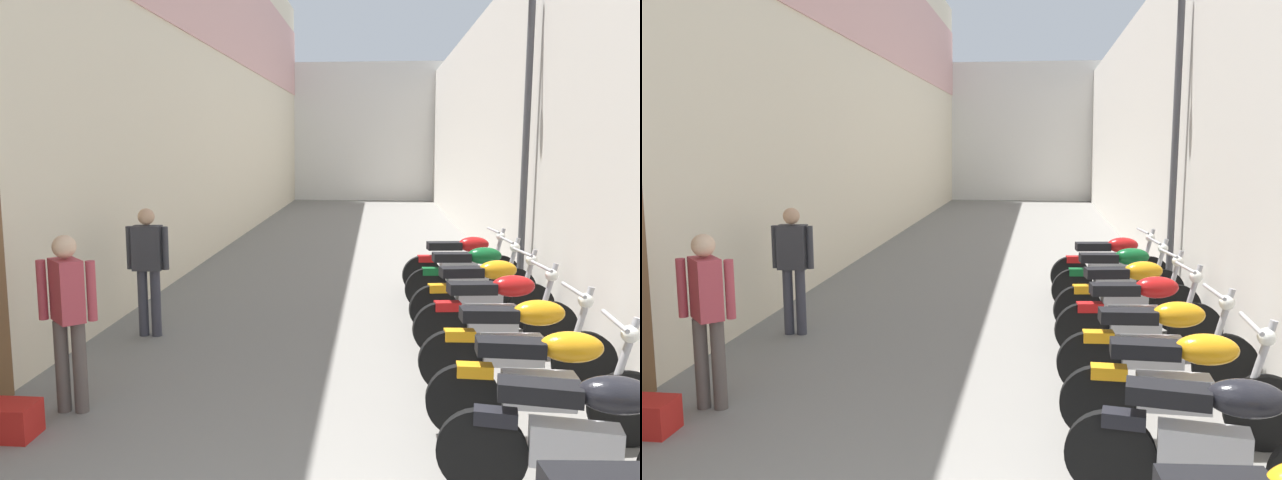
{
  "view_description": "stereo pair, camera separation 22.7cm",
  "coord_description": "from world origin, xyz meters",
  "views": [
    {
      "loc": [
        0.57,
        -1.59,
        2.34
      ],
      "look_at": [
        -0.05,
        5.49,
        1.28
      ],
      "focal_mm": 36.45,
      "sensor_mm": 36.0,
      "label": 1
    },
    {
      "loc": [
        0.79,
        -1.57,
        2.34
      ],
      "look_at": [
        -0.05,
        5.49,
        1.28
      ],
      "focal_mm": 36.45,
      "sensor_mm": 36.0,
      "label": 2
    }
  ],
  "objects": [
    {
      "name": "building_far_end",
      "position": [
        0.0,
        26.32,
        2.8
      ],
      "size": [
        8.7,
        2.0,
        5.6
      ],
      "primitive_type": "cube",
      "color": "silver",
      "rests_on": "ground"
    },
    {
      "name": "motorcycle_eighth",
      "position": [
        1.91,
        8.54,
        0.5
      ],
      "size": [
        1.85,
        0.58,
        1.04
      ],
      "color": "black",
      "rests_on": "ground"
    },
    {
      "name": "motorcycle_second",
      "position": [
        1.91,
        2.45,
        0.5
      ],
      "size": [
        1.84,
        0.58,
        1.04
      ],
      "color": "black",
      "rests_on": "ground"
    },
    {
      "name": "street_lamp",
      "position": [
        2.61,
        8.09,
        2.65
      ],
      "size": [
        0.79,
        0.18,
        4.52
      ],
      "color": "#47474C",
      "rests_on": "ground"
    },
    {
      "name": "ground_plane",
      "position": [
        0.0,
        10.66,
        0.0
      ],
      "size": [
        41.32,
        41.32,
        0.0
      ],
      "primitive_type": "plane",
      "color": "slate"
    },
    {
      "name": "motorcycle_seventh",
      "position": [
        1.91,
        7.51,
        0.5
      ],
      "size": [
        1.85,
        0.58,
        1.04
      ],
      "color": "black",
      "rests_on": "ground"
    },
    {
      "name": "motorcycle_fourth",
      "position": [
        1.91,
        4.41,
        0.5
      ],
      "size": [
        1.85,
        0.58,
        1.04
      ],
      "color": "black",
      "rests_on": "ground"
    },
    {
      "name": "motorcycle_sixth",
      "position": [
        1.91,
        6.46,
        0.5
      ],
      "size": [
        1.84,
        0.58,
        1.04
      ],
      "color": "black",
      "rests_on": "ground"
    },
    {
      "name": "plastic_crate",
      "position": [
        -2.35,
        3.1,
        0.14
      ],
      "size": [
        0.44,
        0.32,
        0.28
      ],
      "primitive_type": "cube",
      "color": "red",
      "rests_on": "ground"
    },
    {
      "name": "building_left",
      "position": [
        -3.04,
        12.62,
        3.87
      ],
      "size": [
        0.45,
        25.32,
        7.65
      ],
      "color": "beige",
      "rests_on": "ground"
    },
    {
      "name": "pedestrian_mid_alley",
      "position": [
        -2.07,
        3.63,
        0.92
      ],
      "size": [
        0.52,
        0.38,
        1.57
      ],
      "color": "#564C47",
      "rests_on": "ground"
    },
    {
      "name": "motorcycle_fifth",
      "position": [
        1.91,
        5.55,
        0.5
      ],
      "size": [
        1.85,
        0.58,
        1.04
      ],
      "color": "black",
      "rests_on": "ground"
    },
    {
      "name": "building_right",
      "position": [
        3.05,
        12.66,
        2.6
      ],
      "size": [
        0.45,
        25.32,
        5.19
      ],
      "color": "beige",
      "rests_on": "ground"
    },
    {
      "name": "motorcycle_third",
      "position": [
        1.91,
        3.4,
        0.5
      ],
      "size": [
        1.85,
        0.58,
        1.04
      ],
      "color": "black",
      "rests_on": "ground"
    },
    {
      "name": "pedestrian_further_down",
      "position": [
        -2.18,
        5.91,
        0.92
      ],
      "size": [
        0.52,
        0.21,
        1.57
      ],
      "color": "#383842",
      "rests_on": "ground"
    }
  ]
}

